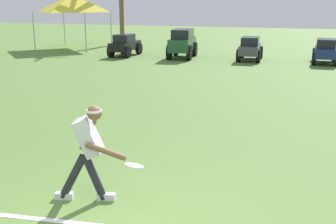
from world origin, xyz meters
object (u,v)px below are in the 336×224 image
(frisbee_in_flight, at_px, (134,166))
(parked_car_slot_a, at_px, (125,45))
(parked_car_slot_b, at_px, (182,43))
(parked_car_slot_c, at_px, (250,48))
(frisbee_thrower, at_px, (89,148))
(event_tent, at_px, (73,3))
(parked_car_slot_d, at_px, (325,51))

(frisbee_in_flight, distance_m, parked_car_slot_a, 16.36)
(parked_car_slot_b, xyz_separation_m, parked_car_slot_c, (3.30, 0.16, -0.18))
(frisbee_in_flight, bearing_deg, frisbee_thrower, 178.01)
(parked_car_slot_a, distance_m, event_tent, 5.25)
(frisbee_thrower, relative_size, event_tent, 0.42)
(parked_car_slot_a, bearing_deg, parked_car_slot_d, 1.93)
(parked_car_slot_c, xyz_separation_m, event_tent, (-10.53, 2.03, 2.02))
(frisbee_thrower, relative_size, parked_car_slot_d, 0.64)
(frisbee_in_flight, distance_m, parked_car_slot_b, 15.57)
(parked_car_slot_a, xyz_separation_m, parked_car_slot_d, (9.66, 0.33, 0.00))
(frisbee_in_flight, distance_m, event_tent, 20.52)
(parked_car_slot_d, xyz_separation_m, event_tent, (-13.89, 2.03, 2.02))
(parked_car_slot_b, relative_size, parked_car_slot_d, 1.09)
(parked_car_slot_b, xyz_separation_m, parked_car_slot_d, (6.65, 0.16, -0.18))
(event_tent, bearing_deg, frisbee_thrower, -59.85)
(parked_car_slot_c, height_order, parked_car_slot_d, same)
(parked_car_slot_c, height_order, event_tent, event_tent)
(parked_car_slot_b, bearing_deg, parked_car_slot_c, 2.71)
(parked_car_slot_a, bearing_deg, frisbee_in_flight, -66.47)
(parked_car_slot_d, bearing_deg, parked_car_slot_a, -178.07)
(frisbee_in_flight, bearing_deg, parked_car_slot_d, 78.47)
(frisbee_thrower, bearing_deg, parked_car_slot_c, 88.25)
(parked_car_slot_b, height_order, parked_car_slot_d, parked_car_slot_b)
(frisbee_thrower, distance_m, frisbee_in_flight, 0.72)
(frisbee_thrower, relative_size, frisbee_in_flight, 3.76)
(parked_car_slot_d, bearing_deg, event_tent, 171.69)
(frisbee_in_flight, height_order, parked_car_slot_c, parked_car_slot_c)
(frisbee_in_flight, xyz_separation_m, event_tent, (-10.77, 17.35, 1.96))
(frisbee_in_flight, relative_size, parked_car_slot_b, 0.16)
(frisbee_in_flight, height_order, event_tent, event_tent)
(frisbee_thrower, distance_m, parked_car_slot_b, 15.40)
(parked_car_slot_b, relative_size, event_tent, 0.71)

